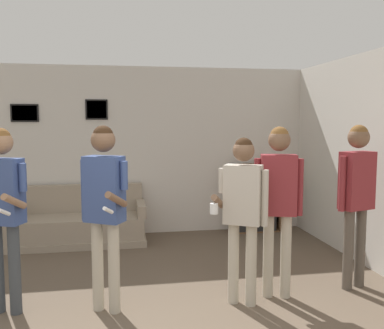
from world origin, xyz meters
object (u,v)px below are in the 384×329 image
Objects in this scene: person_spectator_far_right at (357,188)px; drinking_cup at (266,161)px; person_watcher_holding_cup at (243,203)px; bookshelf at (255,198)px; person_player_foreground_left at (3,200)px; person_player_foreground_center at (104,197)px; couch at (78,224)px; person_spectator_near_bookshelf at (278,192)px.

drinking_cup is (-0.12, 2.53, 0.05)m from person_spectator_far_right.
person_watcher_holding_cup is at bearing -171.75° from person_spectator_far_right.
bookshelf is 4.20m from person_player_foreground_left.
person_player_foreground_center is at bearing -7.66° from person_player_foreground_left.
drinking_cup is at bearing 65.95° from person_watcher_holding_cup.
drinking_cup is at bearing 3.78° from couch.
person_spectator_far_right is 2.53m from drinking_cup.
person_watcher_holding_cup is at bearing -4.96° from person_player_foreground_left.
person_spectator_far_right is at bearing -0.06° from person_player_foreground_left.
person_spectator_near_bookshelf is at bearing -1.89° from person_player_foreground_left.
person_spectator_near_bookshelf is (0.41, 0.11, 0.08)m from person_watcher_holding_cup.
couch is at bearing 78.62° from person_player_foreground_left.
drinking_cup reaches higher than bookshelf.
person_spectator_far_right reaches higher than bookshelf.
couch is 1.11× the size of person_spectator_far_right.
person_spectator_near_bookshelf is at bearing -107.12° from drinking_cup.
person_player_foreground_center is (0.47, -2.45, 0.84)m from couch.
couch is at bearing -176.22° from drinking_cup.
person_watcher_holding_cup is at bearing -3.07° from person_player_foreground_center.
couch is at bearing 143.54° from person_spectator_far_right.
person_player_foreground_center reaches higher than couch.
person_player_foreground_center reaches higher than person_spectator_near_bookshelf.
person_player_foreground_center is 19.89× the size of drinking_cup.
drinking_cup is (1.21, 2.72, 0.14)m from person_watcher_holding_cup.
person_player_foreground_left reaches higher than couch.
bookshelf is 0.63× the size of person_player_foreground_center.
person_spectator_far_right is at bearing 2.61° from person_player_foreground_center.
drinking_cup is (0.80, 2.61, 0.07)m from person_spectator_near_bookshelf.
person_player_foreground_left is at bearing -142.74° from bookshelf.
drinking_cup reaches higher than couch.
person_player_foreground_center reaches higher than person_watcher_holding_cup.
drinking_cup is at bearing 35.85° from person_player_foreground_left.
person_spectator_near_bookshelf is 0.99× the size of person_spectator_far_right.
drinking_cup is (2.56, 2.65, 0.05)m from person_player_foreground_center.
bookshelf is at bearing 48.06° from person_player_foreground_center.
person_spectator_near_bookshelf is (2.69, -0.09, 0.00)m from person_player_foreground_left.
bookshelf is 0.64× the size of person_player_foreground_left.
bookshelf is 3.60m from person_player_foreground_center.
drinking_cup is at bearing 46.02° from person_player_foreground_center.
person_player_foreground_left is at bearing 175.04° from person_watcher_holding_cup.
couch is at bearing -176.00° from bookshelf.
person_player_foreground_center is 1.00× the size of person_spectator_far_right.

